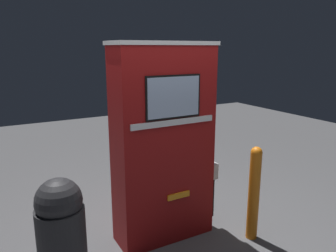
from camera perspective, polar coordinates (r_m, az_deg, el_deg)
name	(u,v)px	position (r m, az deg, el deg)	size (l,w,h in m)	color
ground_plane	(173,243)	(3.81, 0.83, -19.78)	(14.00, 14.00, 0.00)	#4C4C4F
gas_pump	(163,144)	(3.52, -0.80, -3.18)	(1.17, 0.46, 2.15)	maroon
safety_bollard	(254,191)	(3.77, 14.75, -10.97)	(0.12, 0.12, 1.07)	orange
trash_bin	(61,232)	(3.16, -18.10, -17.10)	(0.43, 0.43, 1.01)	#232326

